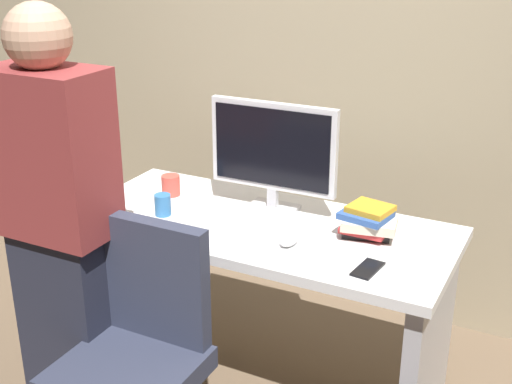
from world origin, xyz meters
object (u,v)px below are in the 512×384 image
at_px(person_at_desk, 61,234).
at_px(monitor, 273,151).
at_px(cup_by_monitor, 171,185).
at_px(keyboard, 225,227).
at_px(cup_near_keyboard, 163,205).
at_px(desk, 262,274).
at_px(mouse, 289,240).
at_px(book_stack, 368,221).
at_px(office_chair, 139,372).
at_px(cell_phone, 368,269).

height_order(person_at_desk, monitor, person_at_desk).
distance_m(person_at_desk, cup_by_monitor, 0.68).
bearing_deg(keyboard, person_at_desk, -132.83).
bearing_deg(keyboard, cup_near_keyboard, 176.03).
height_order(keyboard, cup_near_keyboard, cup_near_keyboard).
height_order(desk, mouse, mouse).
bearing_deg(cup_by_monitor, book_stack, -1.19).
xyz_separation_m(desk, keyboard, (-0.10, -0.12, 0.24)).
bearing_deg(office_chair, mouse, 59.38).
bearing_deg(office_chair, cup_by_monitor, 114.89).
relative_size(desk, mouse, 15.18).
distance_m(cup_near_keyboard, book_stack, 0.83).
relative_size(desk, book_stack, 6.69).
bearing_deg(desk, person_at_desk, -130.53).
distance_m(book_stack, cell_phone, 0.28).
distance_m(monitor, cell_phone, 0.66).
bearing_deg(cell_phone, book_stack, 115.43).
relative_size(mouse, cell_phone, 0.69).
relative_size(keyboard, mouse, 4.30).
xyz_separation_m(office_chair, keyboard, (0.04, 0.54, 0.33)).
relative_size(monitor, keyboard, 1.26).
height_order(keyboard, cell_phone, keyboard).
xyz_separation_m(office_chair, cup_by_monitor, (-0.35, 0.75, 0.37)).
distance_m(desk, cup_near_keyboard, 0.49).
relative_size(person_at_desk, cup_by_monitor, 18.26).
relative_size(cup_by_monitor, book_stack, 0.40).
xyz_separation_m(office_chair, mouse, (0.32, 0.53, 0.34)).
bearing_deg(cup_near_keyboard, book_stack, 12.55).
height_order(cup_near_keyboard, cup_by_monitor, cup_by_monitor).
xyz_separation_m(monitor, mouse, (0.20, -0.27, -0.24)).
xyz_separation_m(office_chair, person_at_desk, (-0.36, 0.08, 0.41)).
height_order(desk, office_chair, office_chair).
xyz_separation_m(person_at_desk, keyboard, (0.40, 0.47, -0.08)).
relative_size(office_chair, monitor, 1.74).
height_order(person_at_desk, cell_phone, person_at_desk).
bearing_deg(monitor, cup_by_monitor, -173.91).
distance_m(desk, person_at_desk, 0.83).
bearing_deg(mouse, office_chair, -120.62).
relative_size(person_at_desk, book_stack, 7.22).
height_order(office_chair, mouse, office_chair).
distance_m(monitor, cup_by_monitor, 0.52).
bearing_deg(desk, office_chair, -101.94).
bearing_deg(book_stack, cell_phone, -70.98).
height_order(monitor, cup_by_monitor, monitor).
bearing_deg(person_at_desk, mouse, 34.08).
height_order(office_chair, monitor, monitor).
bearing_deg(keyboard, cell_phone, -8.43).
height_order(mouse, cup_by_monitor, cup_by_monitor).
xyz_separation_m(cup_by_monitor, cell_phone, (0.99, -0.28, -0.04)).
bearing_deg(desk, cell_phone, -20.42).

